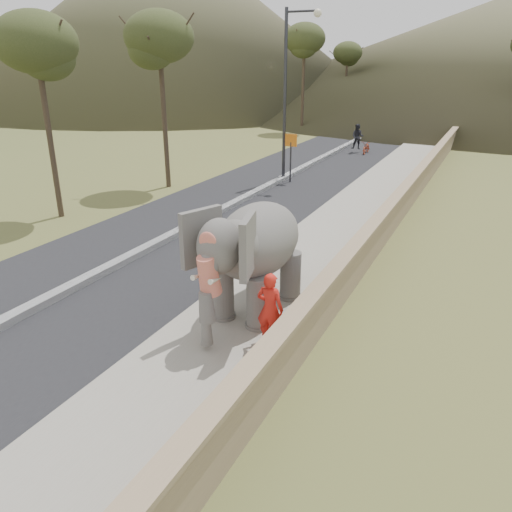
{
  "coord_description": "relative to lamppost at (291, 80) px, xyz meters",
  "views": [
    {
      "loc": [
        4.69,
        -6.28,
        5.8
      ],
      "look_at": [
        0.2,
        3.04,
        1.7
      ],
      "focal_mm": 35.0,
      "sensor_mm": 36.0,
      "label": 1
    }
  ],
  "objects": [
    {
      "name": "signboard",
      "position": [
        0.19,
        -0.3,
        -3.23
      ],
      "size": [
        0.6,
        0.08,
        2.4
      ],
      "color": "#2D2D33",
      "rests_on": "ground"
    },
    {
      "name": "walkway",
      "position": [
        4.69,
        -7.04,
        -4.8
      ],
      "size": [
        3.0,
        120.0,
        0.15
      ],
      "primitive_type": "cube",
      "color": "#9E9687",
      "rests_on": "ground"
    },
    {
      "name": "motorcyclist",
      "position": [
        1.26,
        9.5,
        -4.12
      ],
      "size": [
        1.34,
        1.57,
        1.87
      ],
      "color": "maroon",
      "rests_on": "ground"
    },
    {
      "name": "parapet",
      "position": [
        6.34,
        -7.04,
        -4.32
      ],
      "size": [
        0.3,
        120.0,
        1.1
      ],
      "primitive_type": "cube",
      "color": "tan",
      "rests_on": "ground"
    },
    {
      "name": "elephant_and_man",
      "position": [
        4.71,
        -13.51,
        -3.37
      ],
      "size": [
        2.28,
        3.85,
        2.72
      ],
      "color": "slate",
      "rests_on": "ground"
    },
    {
      "name": "ground",
      "position": [
        4.69,
        -17.04,
        -4.87
      ],
      "size": [
        160.0,
        160.0,
        0.0
      ],
      "primitive_type": "plane",
      "color": "olive",
      "rests_on": "ground"
    },
    {
      "name": "lamppost",
      "position": [
        0.0,
        0.0,
        0.0
      ],
      "size": [
        1.76,
        0.36,
        8.0
      ],
      "color": "#2A292E",
      "rests_on": "ground"
    },
    {
      "name": "trees",
      "position": [
        7.89,
        12.25,
        -0.99
      ],
      "size": [
        47.74,
        42.09,
        8.8
      ],
      "color": "#473828",
      "rests_on": "ground"
    },
    {
      "name": "road",
      "position": [
        -0.31,
        -7.04,
        -4.86
      ],
      "size": [
        7.0,
        120.0,
        0.03
      ],
      "primitive_type": "cube",
      "color": "black",
      "rests_on": "ground"
    },
    {
      "name": "median",
      "position": [
        -0.31,
        -7.04,
        -4.76
      ],
      "size": [
        0.35,
        120.0,
        0.22
      ],
      "primitive_type": "cube",
      "color": "black",
      "rests_on": "ground"
    },
    {
      "name": "hill_left",
      "position": [
        -33.31,
        37.96,
        6.13
      ],
      "size": [
        60.0,
        60.0,
        22.0
      ],
      "primitive_type": "cone",
      "color": "brown",
      "rests_on": "ground"
    }
  ]
}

